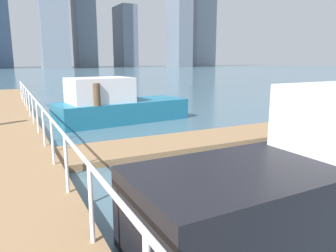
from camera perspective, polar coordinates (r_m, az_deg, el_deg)
ground_plane at (r=19.81m, az=-15.23°, el=3.37°), size 300.00×300.00×0.00m
floating_dock at (r=11.15m, az=9.06°, el=-2.08°), size 11.90×2.00×0.18m
boardwalk_railing at (r=8.39m, az=-20.96°, el=0.84°), size 0.06×26.83×1.08m
dock_piling_2 at (r=13.11m, az=-12.59°, el=3.51°), size 0.28×0.28×1.83m
moored_boat_1 at (r=14.46m, az=-9.32°, el=3.73°), size 6.09×2.86×2.00m
moored_boat_2 at (r=5.78m, az=24.20°, el=-8.37°), size 5.83×2.04×2.31m
skyline_tower_4 at (r=138.00m, az=-14.92°, el=17.84°), size 7.81×13.81×36.98m
skyline_tower_5 at (r=146.97m, az=-7.71°, el=15.58°), size 7.06×13.69×26.09m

